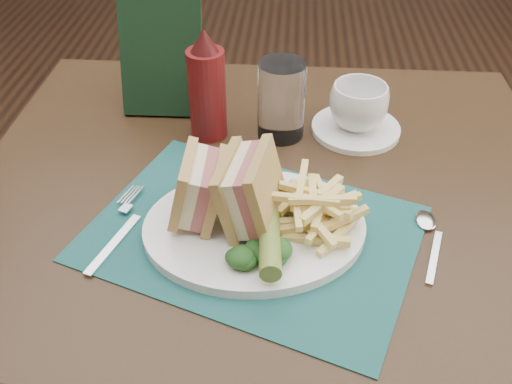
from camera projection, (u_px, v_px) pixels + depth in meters
floor at (273, 273)px, 1.73m from camera, size 7.00×7.00×0.00m
table_main at (265, 330)px, 1.11m from camera, size 0.90×0.75×0.75m
placemat at (252, 233)px, 0.77m from camera, size 0.51×0.43×0.00m
plate at (254, 227)px, 0.77m from camera, size 0.33×0.28×0.01m
sandwich_half_a at (183, 187)px, 0.75m from camera, size 0.08×0.10×0.10m
sandwich_half_b at (235, 187)px, 0.74m from camera, size 0.10×0.12×0.11m
kale_garnish at (260, 249)px, 0.71m from camera, size 0.11×0.08×0.03m
pickle_spear at (270, 240)px, 0.71m from camera, size 0.03×0.12×0.03m
fries_pile at (311, 202)px, 0.75m from camera, size 0.18×0.20×0.06m
fork at (119, 226)px, 0.77m from camera, size 0.09×0.17×0.01m
spoon at (431, 242)px, 0.75m from camera, size 0.08×0.15×0.01m
saucer at (356, 129)px, 0.97m from camera, size 0.18×0.18×0.01m
coffee_cup at (358, 106)px, 0.94m from camera, size 0.13×0.13×0.08m
drinking_glass at (281, 100)px, 0.93m from camera, size 0.10×0.10×0.13m
ketchup_bottle at (207, 85)px, 0.91m from camera, size 0.07×0.07×0.19m
check_presenter at (161, 49)px, 0.97m from camera, size 0.14×0.09×0.22m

